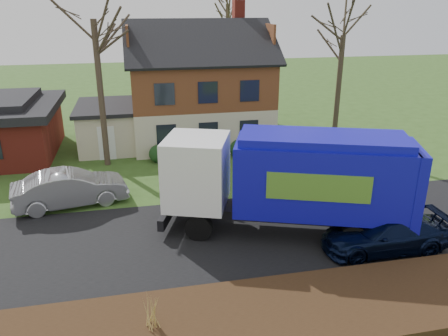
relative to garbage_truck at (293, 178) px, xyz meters
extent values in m
plane|color=#2F4E1A|center=(-3.60, 0.29, -2.48)|extent=(120.00, 120.00, 0.00)
cube|color=black|center=(-3.60, 0.29, -2.47)|extent=(80.00, 7.00, 0.02)
cube|color=black|center=(-3.60, -5.01, -2.33)|extent=(80.00, 3.50, 0.30)
cube|color=beige|center=(-1.60, 14.29, -1.13)|extent=(9.00, 7.50, 2.70)
cube|color=#5D311A|center=(-1.60, 14.29, 1.62)|extent=(9.00, 7.50, 2.80)
cube|color=maroon|center=(1.40, 15.29, 5.99)|extent=(0.70, 0.90, 1.60)
cube|color=beige|center=(-7.80, 13.79, -1.18)|extent=(3.50, 5.50, 2.60)
cube|color=black|center=(-7.80, 13.79, 0.24)|extent=(3.90, 5.90, 0.24)
cylinder|color=black|center=(-3.82, 0.20, -1.92)|extent=(1.16, 0.72, 1.10)
cylinder|color=black|center=(-3.06, 2.29, -1.92)|extent=(1.16, 0.72, 1.10)
cylinder|color=black|center=(1.86, -1.86, -1.92)|extent=(1.16, 0.72, 1.10)
cylinder|color=black|center=(2.62, 0.24, -1.92)|extent=(1.16, 0.72, 1.10)
cylinder|color=black|center=(3.16, -2.33, -1.92)|extent=(1.16, 0.72, 1.10)
cylinder|color=black|center=(3.92, -0.23, -1.92)|extent=(1.16, 0.72, 1.10)
cube|color=black|center=(0.05, -0.02, -1.57)|extent=(9.01, 4.30, 0.37)
cube|color=white|center=(-3.69, 1.34, 0.07)|extent=(3.20, 3.32, 2.86)
cube|color=black|center=(-4.79, 1.73, 0.23)|extent=(0.87, 2.22, 0.95)
cube|color=black|center=(-4.89, 1.77, -1.89)|extent=(1.15, 2.58, 0.48)
cube|color=#100DA5|center=(1.00, -0.36, 0.07)|extent=(7.19, 4.77, 2.86)
cube|color=#100DA5|center=(1.00, -0.36, 1.66)|extent=(6.78, 4.36, 0.32)
cube|color=#100DA5|center=(4.24, -1.53, -0.04)|extent=(1.27, 2.67, 3.08)
cube|color=#4F812A|center=(0.39, -1.57, 0.18)|extent=(3.61, 1.34, 1.06)
cube|color=#4F812A|center=(1.30, 0.96, 0.18)|extent=(3.61, 1.34, 1.06)
imported|color=#A3A5AA|center=(-9.23, 4.70, -1.62)|extent=(5.44, 2.81, 1.71)
imported|color=black|center=(3.08, -2.04, -1.77)|extent=(4.96, 2.15, 1.42)
cylinder|color=#413427|center=(-7.80, 10.13, 1.65)|extent=(0.34, 0.34, 8.26)
cylinder|color=#3A3123|center=(6.77, 10.30, 1.13)|extent=(0.33, 0.33, 7.22)
cylinder|color=#463B2A|center=(2.23, 22.43, 2.04)|extent=(0.34, 0.34, 9.04)
cone|color=tan|center=(-5.93, -4.93, -1.64)|extent=(0.05, 0.05, 1.07)
cone|color=tan|center=(-6.10, -4.93, -1.64)|extent=(0.05, 0.05, 1.07)
cone|color=tan|center=(-5.76, -4.93, -1.64)|extent=(0.05, 0.05, 1.07)
cone|color=tan|center=(-5.93, -4.79, -1.64)|extent=(0.05, 0.05, 1.07)
cone|color=tan|center=(-5.93, -5.06, -1.64)|extent=(0.05, 0.05, 1.07)
camera|label=1|loc=(-6.05, -15.27, 6.49)|focal=35.00mm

